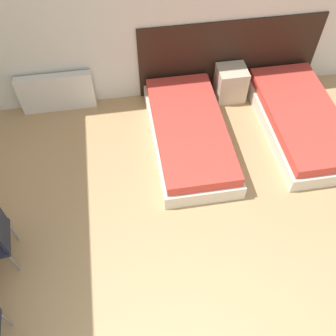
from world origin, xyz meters
The scene contains 6 objects.
wall_back centered at (0.00, 4.21, 1.35)m, with size 6.16×0.05×2.70m.
headboard_panel centered at (1.21, 4.18, 0.57)m, with size 2.67×0.03×1.14m.
bed_near_window centered at (0.42, 3.12, 0.18)m, with size 0.99×2.05×0.36m.
bed_near_door centered at (2.00, 3.12, 0.18)m, with size 0.99×2.05×0.36m.
nightstand centered at (1.21, 3.95, 0.25)m, with size 0.42×0.39×0.51m.
radiator centered at (-1.33, 4.09, 0.30)m, with size 1.06×0.12×0.60m.
Camera 1 is at (-0.41, -0.23, 3.89)m, focal length 40.00 mm.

